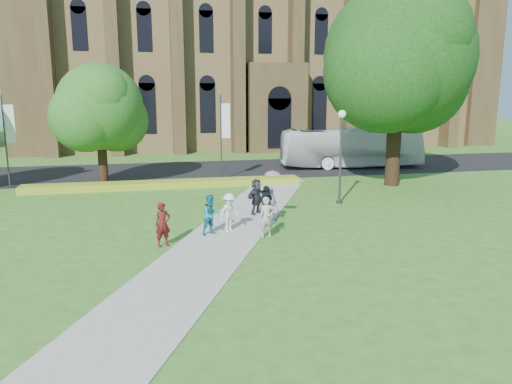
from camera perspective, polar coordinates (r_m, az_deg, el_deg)
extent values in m
plane|color=#3A611D|center=(20.74, -3.51, -6.16)|extent=(160.00, 160.00, 0.00)
cube|color=black|center=(40.15, -7.74, 2.44)|extent=(160.00, 10.00, 0.02)
cube|color=#B2B2A8|center=(21.68, -3.90, -5.32)|extent=(15.58, 28.54, 0.04)
cube|color=#BFCE29|center=(33.32, -10.29, 0.87)|extent=(18.00, 1.40, 0.45)
cube|color=brown|center=(60.96, 0.23, 13.63)|extent=(52.00, 16.00, 17.00)
cube|color=brown|center=(53.99, -25.29, 14.96)|extent=(3.50, 3.50, 21.00)
cube|color=brown|center=(64.61, 24.19, 14.31)|extent=(3.50, 3.50, 21.00)
cube|color=brown|center=(52.19, 2.34, 9.58)|extent=(6.00, 2.50, 9.00)
cylinder|color=#38383D|center=(28.30, 9.64, 3.47)|extent=(0.14, 0.14, 4.80)
sphere|color=white|center=(28.06, 9.82, 8.77)|extent=(0.44, 0.44, 0.44)
cylinder|color=#38383D|center=(28.72, 9.48, -1.13)|extent=(0.36, 0.36, 0.15)
cylinder|color=#332114|center=(34.55, 15.50, 6.16)|extent=(0.96, 0.96, 6.60)
sphere|color=#12360E|center=(34.48, 15.97, 14.62)|extent=(9.60, 9.60, 9.60)
cylinder|color=#332114|center=(34.46, -17.15, 3.98)|extent=(0.60, 0.60, 4.12)
sphere|color=#1B5318|center=(34.21, -17.47, 9.28)|extent=(5.60, 5.60, 5.60)
cylinder|color=#38383D|center=(35.24, -4.02, 6.16)|extent=(0.10, 0.10, 6.00)
cube|color=white|center=(35.20, -3.47, 8.12)|extent=(0.60, 0.02, 2.40)
cylinder|color=#38383D|center=(36.09, -26.70, 5.09)|extent=(0.10, 0.10, 6.00)
cube|color=white|center=(35.91, -26.33, 7.02)|extent=(0.60, 0.02, 2.40)
imported|color=white|center=(42.01, 10.82, 4.99)|extent=(11.85, 3.86, 3.24)
imported|color=#4E1211|center=(20.70, -10.61, -3.65)|extent=(0.77, 0.63, 1.81)
imported|color=#1B6E87|center=(21.99, -5.15, -2.61)|extent=(1.09, 1.00, 1.80)
imported|color=silver|center=(22.43, -3.05, -2.35)|extent=(1.31, 1.17, 1.76)
imported|color=black|center=(23.49, 1.11, -1.53)|extent=(1.15, 1.05, 1.89)
imported|color=slate|center=(23.99, 1.51, -1.43)|extent=(0.92, 0.66, 1.75)
imported|color=#282930|center=(25.56, 0.06, -0.51)|extent=(1.66, 1.50, 1.83)
imported|color=#AD9C90|center=(21.55, 1.24, -2.89)|extent=(0.65, 0.44, 1.77)
imported|color=#C3898C|center=(23.88, 1.89, 1.45)|extent=(0.77, 0.77, 0.65)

